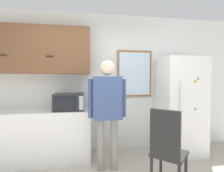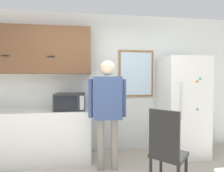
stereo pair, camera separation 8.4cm
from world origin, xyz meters
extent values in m
cube|color=silver|center=(0.00, 1.90, 1.35)|extent=(6.00, 0.06, 2.70)
cube|color=silver|center=(-1.15, 1.57, 0.45)|extent=(2.10, 0.60, 0.89)
cube|color=brown|center=(-1.15, 1.71, 1.94)|extent=(2.10, 0.32, 0.83)
cube|color=black|center=(-1.52, 1.54, 1.82)|extent=(0.12, 0.01, 0.01)
cube|color=black|center=(-0.78, 1.54, 1.82)|extent=(0.12, 0.01, 0.01)
cube|color=#232326|center=(-0.47, 1.53, 1.04)|extent=(0.51, 0.41, 0.29)
cube|color=black|center=(-0.51, 1.32, 1.04)|extent=(0.36, 0.01, 0.23)
cube|color=#B2B2B2|center=(-0.25, 1.32, 1.04)|extent=(0.07, 0.01, 0.23)
cylinder|color=gray|center=(0.04, 1.12, 0.40)|extent=(0.11, 0.11, 0.80)
cylinder|color=gray|center=(0.26, 1.11, 0.40)|extent=(0.11, 0.11, 0.80)
cube|color=#384C7A|center=(0.15, 1.11, 1.14)|extent=(0.45, 0.23, 0.66)
sphere|color=beige|center=(0.15, 1.11, 1.60)|extent=(0.23, 0.23, 0.23)
cylinder|color=#384C7A|center=(-0.11, 1.12, 1.13)|extent=(0.07, 0.07, 0.59)
cylinder|color=#384C7A|center=(0.41, 1.10, 1.13)|extent=(0.07, 0.07, 0.59)
cube|color=white|center=(1.61, 1.51, 0.92)|extent=(0.78, 0.69, 1.83)
cylinder|color=silver|center=(1.40, 1.15, 1.06)|extent=(0.02, 0.02, 0.64)
cube|color=green|center=(1.70, 1.16, 0.91)|extent=(0.04, 0.01, 0.04)
cube|color=green|center=(1.74, 1.16, 1.43)|extent=(0.04, 0.01, 0.04)
cube|color=orange|center=(1.69, 1.16, 1.39)|extent=(0.04, 0.01, 0.04)
cube|color=black|center=(0.89, 0.54, 0.45)|extent=(0.57, 0.57, 0.04)
cylinder|color=black|center=(1.14, 0.54, 0.21)|extent=(0.04, 0.04, 0.43)
cylinder|color=black|center=(0.89, 0.78, 0.21)|extent=(0.04, 0.04, 0.43)
cube|color=black|center=(0.76, 0.41, 0.76)|extent=(0.29, 0.29, 0.59)
cube|color=olive|center=(0.81, 1.86, 1.54)|extent=(0.71, 0.04, 0.93)
cube|color=silver|center=(0.81, 1.84, 1.54)|extent=(0.63, 0.01, 0.85)
camera|label=1|loc=(-0.21, -1.57, 1.42)|focal=28.00mm
camera|label=2|loc=(-0.13, -1.58, 1.42)|focal=28.00mm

